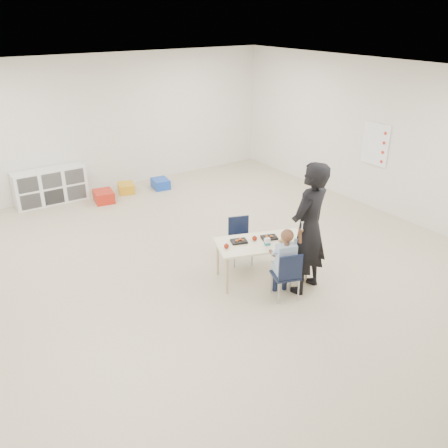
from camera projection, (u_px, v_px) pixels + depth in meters
room at (217, 186)px, 6.43m from camera, size 9.00×9.02×2.80m
table at (262, 260)px, 6.79m from camera, size 1.43×1.04×0.59m
chair_near at (286, 274)px, 6.33m from camera, size 0.43×0.42×0.71m
chair_far at (241, 241)px, 7.21m from camera, size 0.43×0.42×0.71m
child at (286, 261)px, 6.24m from camera, size 0.60×0.60×1.12m
lunch_tray_near at (269, 238)px, 6.76m from camera, size 0.26×0.22×0.03m
lunch_tray_far at (239, 241)px, 6.66m from camera, size 0.26×0.22×0.03m
milk_carton at (267, 242)px, 6.56m from camera, size 0.09×0.09×0.10m
bread_roll at (284, 240)px, 6.66m from camera, size 0.09×0.09×0.07m
apple_near at (255, 238)px, 6.70m from camera, size 0.07×0.07×0.07m
apple_far at (226, 246)px, 6.48m from camera, size 0.07×0.07×0.07m
cubby_shelf at (50, 186)px, 9.48m from camera, size 1.40×0.40×0.70m
rules_poster at (375, 144)px, 8.96m from camera, size 0.02×0.60×0.80m
adult at (309, 229)px, 6.29m from camera, size 0.77×0.61×1.85m
bin_red at (104, 196)px, 9.61m from camera, size 0.43×0.51×0.23m
bin_yellow at (126, 188)px, 10.11m from camera, size 0.41×0.48×0.20m
bin_blue at (160, 184)px, 10.35m from camera, size 0.37×0.46×0.21m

